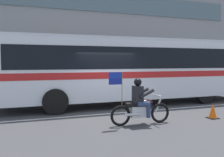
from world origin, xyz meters
name	(u,v)px	position (x,y,z in m)	size (l,w,h in m)	color
ground_plane	(107,111)	(0.00, 0.00, 0.00)	(60.00, 60.00, 0.00)	#3D3D3F
sidewalk_curb	(81,94)	(0.00, 5.10, 0.07)	(28.00, 3.80, 0.15)	gray
lane_center_stripe	(112,113)	(0.00, -0.60, 0.00)	(26.60, 0.14, 0.01)	silver
office_building_facade	(73,27)	(0.00, 7.39, 4.58)	(28.00, 0.89, 9.14)	gray
transit_bus	(133,66)	(1.75, 1.19, 1.88)	(12.76, 2.79, 3.22)	silver
motorcycle_with_rider	(140,105)	(0.30, -2.54, 0.67)	(2.20, 0.64, 1.78)	black
fire_hydrant	(12,91)	(-4.01, 4.30, 0.52)	(0.22, 0.30, 0.75)	#4C8C3F
traffic_cone	(213,112)	(3.24, -2.69, 0.26)	(0.36, 0.36, 0.55)	#EA590F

